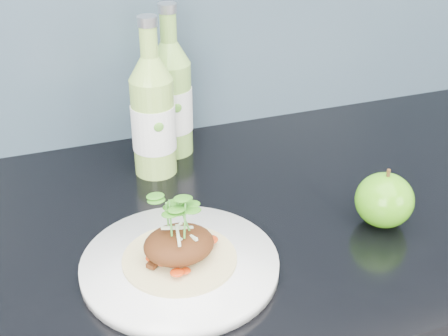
{
  "coord_description": "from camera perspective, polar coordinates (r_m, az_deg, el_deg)",
  "views": [
    {
      "loc": [
        -0.27,
        1.0,
        1.4
      ],
      "look_at": [
        -0.03,
        1.65,
        1.0
      ],
      "focal_mm": 50.0,
      "sensor_mm": 36.0,
      "label": 1
    }
  ],
  "objects": [
    {
      "name": "dinner_plate",
      "position": [
        0.79,
        -4.06,
        -8.85
      ],
      "size": [
        0.32,
        0.32,
        0.02
      ],
      "color": "white",
      "rests_on": "kitchen_counter"
    },
    {
      "name": "cider_bottle_left",
      "position": [
        0.96,
        -6.5,
        4.69
      ],
      "size": [
        0.08,
        0.08,
        0.25
      ],
      "rotation": [
        0.0,
        0.0,
        0.19
      ],
      "color": "#94C251",
      "rests_on": "kitchen_counter"
    },
    {
      "name": "cider_bottle_right",
      "position": [
        1.02,
        -4.84,
        6.32
      ],
      "size": [
        0.09,
        0.09,
        0.25
      ],
      "rotation": [
        0.0,
        0.0,
        -0.41
      ],
      "color": "#83B84D",
      "rests_on": "kitchen_counter"
    },
    {
      "name": "pork_taco",
      "position": [
        0.77,
        -4.15,
        -6.74
      ],
      "size": [
        0.14,
        0.14,
        0.1
      ],
      "color": "tan",
      "rests_on": "dinner_plate"
    },
    {
      "name": "green_apple",
      "position": [
        0.88,
        14.46,
        -2.86
      ],
      "size": [
        0.1,
        0.1,
        0.09
      ],
      "rotation": [
        0.0,
        0.0,
        0.22
      ],
      "color": "#449610",
      "rests_on": "kitchen_counter"
    }
  ]
}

